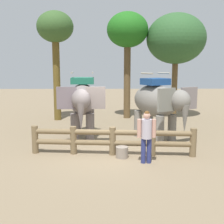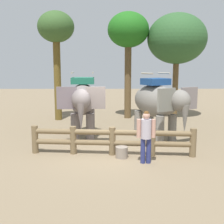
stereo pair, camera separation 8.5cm
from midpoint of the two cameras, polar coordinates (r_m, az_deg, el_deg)
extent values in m
plane|color=#7D6A51|center=(11.22, 0.26, -7.93)|extent=(60.00, 60.00, 0.00)
cylinder|color=brown|center=(11.41, -14.66, -5.21)|extent=(0.24, 0.24, 1.05)
cylinder|color=brown|center=(11.02, -7.40, -5.49)|extent=(0.24, 0.24, 1.05)
cylinder|color=brown|center=(10.81, 0.28, -5.70)|extent=(0.24, 0.24, 1.05)
cylinder|color=brown|center=(10.80, 8.11, -5.81)|extent=(0.24, 0.24, 1.05)
cylinder|color=brown|center=(10.99, 15.82, -5.81)|extent=(0.24, 0.24, 1.05)
cylinder|color=brown|center=(10.83, 0.28, -6.09)|extent=(5.87, 0.72, 0.20)
cylinder|color=brown|center=(10.73, 0.28, -4.02)|extent=(5.87, 0.72, 0.20)
cylinder|color=slate|center=(12.85, -4.12, -2.94)|extent=(0.36, 0.36, 1.22)
cylinder|color=slate|center=(12.88, -7.09, -2.95)|extent=(0.36, 0.36, 1.22)
cylinder|color=slate|center=(14.46, -3.97, -1.57)|extent=(0.36, 0.36, 1.22)
cylinder|color=slate|center=(14.49, -6.61, -1.59)|extent=(0.36, 0.36, 1.22)
ellipsoid|color=slate|center=(13.48, -5.51, 2.53)|extent=(1.33, 2.78, 1.42)
ellipsoid|color=slate|center=(11.86, -5.89, 2.47)|extent=(0.81, 0.94, 0.87)
cube|color=slate|center=(11.95, -3.04, 2.80)|extent=(0.81, 0.15, 0.91)
cube|color=slate|center=(12.01, -8.68, 2.74)|extent=(0.81, 0.15, 0.91)
cone|color=slate|center=(11.65, -5.92, -1.11)|extent=(0.32, 0.32, 1.11)
cube|color=#1F6B51|center=(13.41, -5.57, 6.14)|extent=(1.07, 0.95, 0.28)
cylinder|color=#A59E8C|center=(13.38, -3.59, 7.72)|extent=(0.10, 0.82, 0.07)
cylinder|color=#A59E8C|center=(13.43, -7.59, 7.66)|extent=(0.10, 0.82, 0.07)
cylinder|color=slate|center=(12.83, 11.90, -3.15)|extent=(0.36, 0.36, 1.21)
cylinder|color=slate|center=(12.41, 9.56, -3.49)|extent=(0.36, 0.36, 1.21)
cylinder|color=slate|center=(14.08, 7.59, -1.94)|extent=(0.36, 0.36, 1.21)
cylinder|color=slate|center=(13.70, 5.34, -2.20)|extent=(0.36, 0.36, 1.21)
ellipsoid|color=slate|center=(13.06, 8.63, 2.21)|extent=(2.35, 2.97, 1.41)
ellipsoid|color=slate|center=(11.81, 13.38, 2.19)|extent=(1.11, 1.16, 0.86)
cube|color=slate|center=(12.28, 15.08, 2.62)|extent=(0.77, 0.49, 0.91)
cube|color=slate|center=(11.50, 10.84, 2.35)|extent=(0.77, 0.49, 0.91)
cone|color=slate|center=(11.68, 14.30, -1.35)|extent=(0.32, 0.32, 1.11)
cube|color=navy|center=(12.98, 8.72, 5.92)|extent=(1.34, 1.29, 0.28)
cylinder|color=#A59E8C|center=(13.25, 10.36, 7.51)|extent=(0.45, 0.75, 0.07)
cylinder|color=#A59E8C|center=(12.69, 7.08, 7.52)|extent=(0.45, 0.75, 0.07)
cylinder|color=navy|center=(10.02, 7.43, -7.55)|extent=(0.17, 0.17, 0.86)
cylinder|color=navy|center=(10.00, 6.33, -7.57)|extent=(0.17, 0.17, 0.86)
cylinder|color=#B4ADBD|center=(9.82, 6.96, -3.30)|extent=(0.35, 0.35, 0.66)
cylinder|color=tan|center=(9.85, 8.40, -3.20)|extent=(0.14, 0.14, 0.63)
cylinder|color=tan|center=(9.79, 5.52, -3.21)|extent=(0.14, 0.14, 0.63)
sphere|color=tan|center=(9.73, 7.02, -0.72)|extent=(0.24, 0.24, 0.24)
sphere|color=#593819|center=(9.72, 7.02, -0.34)|extent=(0.19, 0.19, 0.19)
cylinder|color=brown|center=(18.15, 3.26, 6.21)|extent=(0.41, 0.41, 4.72)
ellipsoid|color=#1E6219|center=(18.24, 3.35, 15.82)|extent=(2.51, 2.51, 2.13)
cylinder|color=brown|center=(17.80, -10.51, 6.34)|extent=(0.42, 0.42, 4.92)
ellipsoid|color=#335526|center=(17.91, -10.81, 16.12)|extent=(2.14, 2.14, 1.82)
cylinder|color=brown|center=(18.72, 12.42, 4.85)|extent=(0.36, 0.36, 3.91)
ellipsoid|color=#2C562B|center=(18.74, 12.74, 13.87)|extent=(3.61, 3.61, 3.07)
cylinder|color=gray|center=(10.57, 2.14, -7.88)|extent=(0.45, 0.45, 0.40)
camera|label=1|loc=(0.04, -89.79, 0.03)|focal=46.61mm
camera|label=2|loc=(0.04, 90.21, -0.03)|focal=46.61mm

